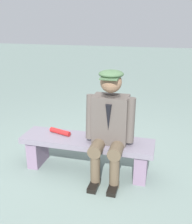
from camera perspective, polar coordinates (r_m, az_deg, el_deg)
ground_plane at (r=3.36m, az=-1.93°, el=-12.35°), size 30.00×30.00×0.00m
bench at (r=3.21m, az=-1.99°, el=-7.85°), size 1.59×0.41×0.42m
seated_man at (r=2.93m, az=2.95°, el=-2.24°), size 0.56×0.57×1.27m
rolled_magazine at (r=3.30m, az=-7.79°, el=-4.25°), size 0.29×0.14×0.06m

